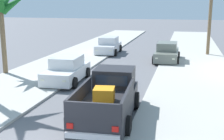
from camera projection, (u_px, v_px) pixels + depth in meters
sidewalk_left at (55, 68)px, 21.85m from camera, size 5.15×60.00×0.12m
sidewalk_right at (195, 75)px, 19.58m from camera, size 5.15×60.00×0.12m
curb_left at (71, 69)px, 21.58m from camera, size 0.16×60.00×0.10m
curb_right at (177, 74)px, 19.85m from camera, size 0.16×60.00×0.10m
pickup_truck at (109, 99)px, 12.36m from camera, size 2.44×5.31×1.80m
car_left_near at (109, 46)px, 28.20m from camera, size 2.17×4.32×1.54m
car_right_near at (167, 53)px, 24.34m from camera, size 2.03×4.26×1.54m
car_left_mid at (67, 70)px, 18.06m from camera, size 2.15×4.31×1.54m
palm_tree_left_fore at (1, 6)px, 19.07m from camera, size 4.04×3.46×5.36m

